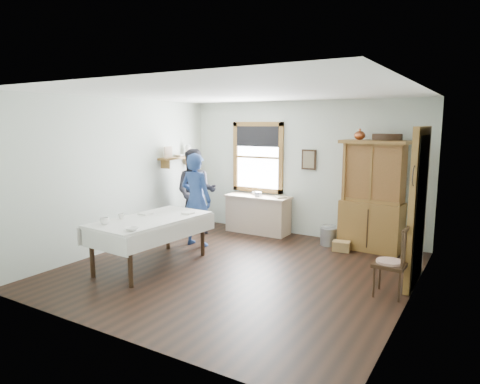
{
  "coord_description": "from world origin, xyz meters",
  "views": [
    {
      "loc": [
        3.32,
        -5.47,
        2.25
      ],
      "look_at": [
        -0.14,
        0.3,
        1.18
      ],
      "focal_mm": 32.0,
      "sensor_mm": 36.0,
      "label": 1
    }
  ],
  "objects_px": {
    "dining_table": "(151,242)",
    "spindle_chair": "(390,261)",
    "wicker_basket": "(341,246)",
    "work_counter": "(258,214)",
    "figure_dark": "(196,195)",
    "woman_blue": "(196,203)",
    "china_hutch": "(372,196)",
    "pail": "(329,236)"
  },
  "relations": [
    {
      "from": "china_hutch",
      "to": "wicker_basket",
      "type": "bearing_deg",
      "value": -135.18
    },
    {
      "from": "work_counter",
      "to": "dining_table",
      "type": "height_order",
      "value": "same"
    },
    {
      "from": "pail",
      "to": "woman_blue",
      "type": "height_order",
      "value": "woman_blue"
    },
    {
      "from": "wicker_basket",
      "to": "figure_dark",
      "type": "xyz_separation_m",
      "value": [
        -2.96,
        -0.34,
        0.72
      ]
    },
    {
      "from": "figure_dark",
      "to": "work_counter",
      "type": "bearing_deg",
      "value": 9.38
    },
    {
      "from": "china_hutch",
      "to": "woman_blue",
      "type": "bearing_deg",
      "value": -150.05
    },
    {
      "from": "woman_blue",
      "to": "figure_dark",
      "type": "relative_size",
      "value": 0.99
    },
    {
      "from": "pail",
      "to": "woman_blue",
      "type": "xyz_separation_m",
      "value": [
        -2.12,
        -1.28,
        0.64
      ]
    },
    {
      "from": "spindle_chair",
      "to": "figure_dark",
      "type": "xyz_separation_m",
      "value": [
        -4.12,
        1.29,
        0.34
      ]
    },
    {
      "from": "wicker_basket",
      "to": "work_counter",
      "type": "bearing_deg",
      "value": 168.19
    },
    {
      "from": "work_counter",
      "to": "spindle_chair",
      "type": "height_order",
      "value": "spindle_chair"
    },
    {
      "from": "china_hutch",
      "to": "spindle_chair",
      "type": "height_order",
      "value": "china_hutch"
    },
    {
      "from": "work_counter",
      "to": "wicker_basket",
      "type": "distance_m",
      "value": 1.98
    },
    {
      "from": "wicker_basket",
      "to": "spindle_chair",
      "type": "bearing_deg",
      "value": -54.47
    },
    {
      "from": "work_counter",
      "to": "pail",
      "type": "xyz_separation_m",
      "value": [
        1.59,
        -0.15,
        -0.22
      ]
    },
    {
      "from": "work_counter",
      "to": "wicker_basket",
      "type": "xyz_separation_m",
      "value": [
        1.92,
        -0.4,
        -0.3
      ]
    },
    {
      "from": "spindle_chair",
      "to": "work_counter",
      "type": "bearing_deg",
      "value": 149.49
    },
    {
      "from": "work_counter",
      "to": "china_hutch",
      "type": "height_order",
      "value": "china_hutch"
    },
    {
      "from": "woman_blue",
      "to": "pail",
      "type": "bearing_deg",
      "value": -149.68
    },
    {
      "from": "wicker_basket",
      "to": "figure_dark",
      "type": "height_order",
      "value": "figure_dark"
    },
    {
      "from": "dining_table",
      "to": "figure_dark",
      "type": "relative_size",
      "value": 1.2
    },
    {
      "from": "pail",
      "to": "wicker_basket",
      "type": "height_order",
      "value": "pail"
    },
    {
      "from": "china_hutch",
      "to": "pail",
      "type": "distance_m",
      "value": 1.11
    },
    {
      "from": "wicker_basket",
      "to": "figure_dark",
      "type": "bearing_deg",
      "value": -173.35
    },
    {
      "from": "dining_table",
      "to": "figure_dark",
      "type": "distance_m",
      "value": 2.12
    },
    {
      "from": "figure_dark",
      "to": "wicker_basket",
      "type": "bearing_deg",
      "value": -19.62
    },
    {
      "from": "dining_table",
      "to": "spindle_chair",
      "type": "xyz_separation_m",
      "value": [
        3.53,
        0.7,
        0.08
      ]
    },
    {
      "from": "spindle_chair",
      "to": "pail",
      "type": "relative_size",
      "value": 2.86
    },
    {
      "from": "work_counter",
      "to": "wicker_basket",
      "type": "height_order",
      "value": "work_counter"
    },
    {
      "from": "pail",
      "to": "spindle_chair",
      "type": "bearing_deg",
      "value": -51.62
    },
    {
      "from": "work_counter",
      "to": "woman_blue",
      "type": "height_order",
      "value": "woman_blue"
    },
    {
      "from": "work_counter",
      "to": "figure_dark",
      "type": "distance_m",
      "value": 1.35
    },
    {
      "from": "figure_dark",
      "to": "spindle_chair",
      "type": "bearing_deg",
      "value": -43.61
    },
    {
      "from": "spindle_chair",
      "to": "woman_blue",
      "type": "height_order",
      "value": "woman_blue"
    },
    {
      "from": "dining_table",
      "to": "work_counter",
      "type": "bearing_deg",
      "value": 80.76
    },
    {
      "from": "china_hutch",
      "to": "woman_blue",
      "type": "xyz_separation_m",
      "value": [
        -2.86,
        -1.38,
        -0.19
      ]
    },
    {
      "from": "woman_blue",
      "to": "figure_dark",
      "type": "height_order",
      "value": "figure_dark"
    },
    {
      "from": "china_hutch",
      "to": "woman_blue",
      "type": "height_order",
      "value": "china_hutch"
    },
    {
      "from": "dining_table",
      "to": "pail",
      "type": "xyz_separation_m",
      "value": [
        2.03,
        2.59,
        -0.22
      ]
    },
    {
      "from": "pail",
      "to": "work_counter",
      "type": "bearing_deg",
      "value": 174.74
    },
    {
      "from": "wicker_basket",
      "to": "woman_blue",
      "type": "height_order",
      "value": "woman_blue"
    },
    {
      "from": "pail",
      "to": "figure_dark",
      "type": "height_order",
      "value": "figure_dark"
    }
  ]
}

